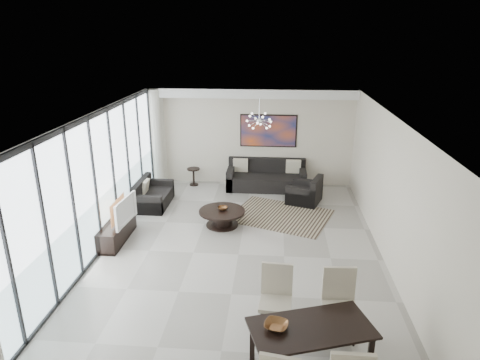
# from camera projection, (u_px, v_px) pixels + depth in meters

# --- Properties ---
(room_shell) EXTENTS (6.00, 9.00, 2.90)m
(room_shell) POSITION_uv_depth(u_px,v_px,m) (261.00, 191.00, 8.48)
(room_shell) COLOR #A8A39B
(room_shell) RESTS_ON ground
(window_wall) EXTENTS (0.37, 8.95, 2.90)m
(window_wall) POSITION_uv_depth(u_px,v_px,m) (99.00, 185.00, 8.74)
(window_wall) COLOR white
(window_wall) RESTS_ON floor
(soffit) EXTENTS (5.98, 0.40, 0.26)m
(soffit) POSITION_uv_depth(u_px,v_px,m) (251.00, 93.00, 12.12)
(soffit) COLOR white
(soffit) RESTS_ON room_shell
(painting) EXTENTS (1.68, 0.04, 0.98)m
(painting) POSITION_uv_depth(u_px,v_px,m) (268.00, 131.00, 12.61)
(painting) COLOR #CB501C
(painting) RESTS_ON room_shell
(chandelier) EXTENTS (0.66, 0.66, 0.71)m
(chandelier) POSITION_uv_depth(u_px,v_px,m) (259.00, 121.00, 10.55)
(chandelier) COLOR silver
(chandelier) RESTS_ON room_shell
(rug) EXTENTS (2.86, 2.53, 0.01)m
(rug) POSITION_uv_depth(u_px,v_px,m) (280.00, 215.00, 10.88)
(rug) COLOR black
(rug) RESTS_ON floor
(coffee_table) EXTENTS (1.11, 1.11, 0.39)m
(coffee_table) POSITION_uv_depth(u_px,v_px,m) (222.00, 217.00, 10.27)
(coffee_table) COLOR black
(coffee_table) RESTS_ON floor
(bowl_coffee) EXTENTS (0.29, 0.29, 0.08)m
(bowl_coffee) POSITION_uv_depth(u_px,v_px,m) (223.00, 208.00, 10.24)
(bowl_coffee) COLOR brown
(bowl_coffee) RESTS_ON coffee_table
(sofa_main) EXTENTS (2.31, 0.94, 0.84)m
(sofa_main) POSITION_uv_depth(u_px,v_px,m) (266.00, 179.00, 12.70)
(sofa_main) COLOR black
(sofa_main) RESTS_ON floor
(loveseat) EXTENTS (0.79, 1.41, 0.70)m
(loveseat) POSITION_uv_depth(u_px,v_px,m) (152.00, 197.00, 11.46)
(loveseat) COLOR black
(loveseat) RESTS_ON floor
(armchair) EXTENTS (1.06, 1.09, 0.73)m
(armchair) POSITION_uv_depth(u_px,v_px,m) (305.00, 194.00, 11.65)
(armchair) COLOR black
(armchair) RESTS_ON floor
(side_table) EXTENTS (0.39, 0.39, 0.53)m
(side_table) POSITION_uv_depth(u_px,v_px,m) (194.00, 174.00, 12.92)
(side_table) COLOR black
(side_table) RESTS_ON floor
(tv_console) EXTENTS (0.41, 1.45, 0.45)m
(tv_console) POSITION_uv_depth(u_px,v_px,m) (117.00, 231.00, 9.54)
(tv_console) COLOR black
(tv_console) RESTS_ON floor
(television) EXTENTS (0.22, 1.02, 0.58)m
(television) POSITION_uv_depth(u_px,v_px,m) (121.00, 210.00, 9.33)
(television) COLOR gray
(television) RESTS_ON tv_console
(dining_table) EXTENTS (1.83, 1.30, 0.69)m
(dining_table) POSITION_uv_depth(u_px,v_px,m) (311.00, 332.00, 5.79)
(dining_table) COLOR black
(dining_table) RESTS_ON floor
(dining_chair_nw) EXTENTS (0.52, 0.52, 1.07)m
(dining_chair_nw) POSITION_uv_depth(u_px,v_px,m) (276.00, 292.00, 6.64)
(dining_chair_nw) COLOR #B9B399
(dining_chair_nw) RESTS_ON floor
(dining_chair_ne) EXTENTS (0.53, 0.53, 1.09)m
(dining_chair_ne) POSITION_uv_depth(u_px,v_px,m) (340.00, 298.00, 6.48)
(dining_chair_ne) COLOR #B9B399
(dining_chair_ne) RESTS_ON floor
(bowl_dining) EXTENTS (0.39, 0.39, 0.08)m
(bowl_dining) POSITION_uv_depth(u_px,v_px,m) (276.00, 326.00, 5.72)
(bowl_dining) COLOR brown
(bowl_dining) RESTS_ON dining_table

